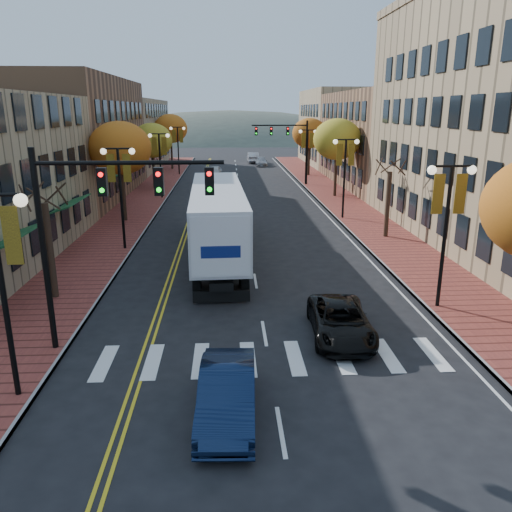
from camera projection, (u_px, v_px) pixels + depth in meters
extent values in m
plane|color=black|center=(274.00, 390.00, 15.01)|extent=(200.00, 200.00, 0.00)
cube|color=brown|center=(144.00, 201.00, 45.63)|extent=(4.00, 85.00, 0.15)
cube|color=brown|center=(338.00, 199.00, 46.61)|extent=(4.00, 85.00, 0.15)
cube|color=brown|center=(60.00, 139.00, 47.01)|extent=(12.00, 24.00, 11.00)
cube|color=#9E8966|center=(117.00, 134.00, 71.17)|extent=(12.00, 26.00, 9.50)
cube|color=brown|center=(407.00, 139.00, 54.84)|extent=(15.00, 24.00, 10.00)
cube|color=#9E8966|center=(357.00, 128.00, 75.77)|extent=(15.00, 20.00, 11.00)
cylinder|color=#382619|center=(50.00, 251.00, 21.55)|extent=(0.28, 0.28, 4.20)
cylinder|color=#382619|center=(123.00, 187.00, 36.77)|extent=(0.28, 0.28, 4.90)
ellipsoid|color=#C86517|center=(120.00, 148.00, 35.97)|extent=(4.48, 4.48, 3.81)
cylinder|color=#382619|center=(154.00, 166.00, 52.15)|extent=(0.28, 0.28, 4.55)
ellipsoid|color=gold|center=(152.00, 140.00, 51.40)|extent=(4.16, 4.16, 3.54)
cylinder|color=#382619|center=(172.00, 150.00, 69.32)|extent=(0.28, 0.28, 5.04)
ellipsoid|color=#C86517|center=(171.00, 129.00, 68.49)|extent=(4.61, 4.61, 3.92)
cylinder|color=#382619|center=(388.00, 204.00, 32.11)|extent=(0.28, 0.28, 4.20)
cylinder|color=#382619|center=(336.00, 170.00, 47.34)|extent=(0.28, 0.28, 4.90)
ellipsoid|color=gold|center=(337.00, 139.00, 46.53)|extent=(4.48, 4.48, 3.81)
cylinder|color=#382619|center=(309.00, 156.00, 62.68)|extent=(0.28, 0.28, 4.76)
ellipsoid|color=#C86517|center=(310.00, 133.00, 61.90)|extent=(4.35, 4.35, 3.70)
cylinder|color=black|center=(5.00, 303.00, 13.75)|extent=(0.16, 0.16, 6.00)
sphere|color=#FFF2CC|center=(21.00, 200.00, 12.99)|extent=(0.36, 0.36, 0.36)
cube|color=gold|center=(12.00, 236.00, 13.24)|extent=(0.45, 0.03, 1.60)
cylinder|color=black|center=(121.00, 201.00, 29.08)|extent=(0.16, 0.16, 6.00)
cylinder|color=black|center=(117.00, 149.00, 28.23)|extent=(1.60, 0.10, 0.10)
sphere|color=#FFF2CC|center=(103.00, 151.00, 28.23)|extent=(0.36, 0.36, 0.36)
sphere|color=#FFF2CC|center=(132.00, 151.00, 28.32)|extent=(0.36, 0.36, 0.36)
cube|color=gold|center=(111.00, 168.00, 28.52)|extent=(0.45, 0.03, 1.60)
cube|color=gold|center=(127.00, 168.00, 28.57)|extent=(0.45, 0.03, 1.60)
cylinder|color=black|center=(160.00, 167.00, 46.32)|extent=(0.16, 0.16, 6.00)
cylinder|color=black|center=(159.00, 134.00, 45.47)|extent=(1.60, 0.10, 0.10)
sphere|color=#FFF2CC|center=(150.00, 136.00, 45.47)|extent=(0.36, 0.36, 0.36)
sphere|color=#FFF2CC|center=(168.00, 135.00, 45.56)|extent=(0.36, 0.36, 0.36)
cube|color=gold|center=(154.00, 146.00, 45.76)|extent=(0.45, 0.03, 1.60)
cube|color=gold|center=(164.00, 146.00, 45.81)|extent=(0.45, 0.03, 1.60)
cylinder|color=black|center=(178.00, 151.00, 63.56)|extent=(0.16, 0.16, 6.00)
cylinder|color=black|center=(177.00, 127.00, 62.71)|extent=(1.60, 0.10, 0.10)
sphere|color=#FFF2CC|center=(171.00, 128.00, 62.71)|extent=(0.36, 0.36, 0.36)
sphere|color=#FFF2CC|center=(184.00, 128.00, 62.80)|extent=(0.36, 0.36, 0.36)
cube|color=gold|center=(174.00, 136.00, 63.00)|extent=(0.45, 0.03, 1.60)
cube|color=gold|center=(181.00, 136.00, 63.05)|extent=(0.45, 0.03, 1.60)
cylinder|color=black|center=(444.00, 240.00, 20.32)|extent=(0.16, 0.16, 6.00)
cylinder|color=black|center=(452.00, 166.00, 19.48)|extent=(1.60, 0.10, 0.10)
sphere|color=#FFF2CC|center=(432.00, 170.00, 19.48)|extent=(0.36, 0.36, 0.36)
sphere|color=#FFF2CC|center=(472.00, 170.00, 19.56)|extent=(0.36, 0.36, 0.36)
cube|color=gold|center=(438.00, 194.00, 19.76)|extent=(0.45, 0.03, 1.60)
cube|color=gold|center=(460.00, 194.00, 19.81)|extent=(0.45, 0.03, 1.60)
cylinder|color=black|center=(344.00, 180.00, 37.56)|extent=(0.16, 0.16, 6.00)
cylinder|color=black|center=(346.00, 140.00, 36.72)|extent=(1.60, 0.10, 0.10)
sphere|color=#FFF2CC|center=(335.00, 142.00, 36.72)|extent=(0.36, 0.36, 0.36)
sphere|color=#FFF2CC|center=(357.00, 142.00, 36.80)|extent=(0.36, 0.36, 0.36)
cube|color=gold|center=(340.00, 155.00, 37.00)|extent=(0.45, 0.03, 1.60)
cube|color=gold|center=(351.00, 155.00, 37.05)|extent=(0.45, 0.03, 1.60)
cylinder|color=black|center=(307.00, 158.00, 54.80)|extent=(0.16, 0.16, 6.00)
cylinder|color=black|center=(308.00, 130.00, 53.96)|extent=(1.60, 0.10, 0.10)
sphere|color=#FFF2CC|center=(301.00, 131.00, 53.96)|extent=(0.36, 0.36, 0.36)
sphere|color=#FFF2CC|center=(315.00, 131.00, 54.04)|extent=(0.36, 0.36, 0.36)
cube|color=gold|center=(304.00, 140.00, 54.24)|extent=(0.45, 0.03, 1.60)
cube|color=gold|center=(312.00, 140.00, 54.29)|extent=(0.45, 0.03, 1.60)
cylinder|color=black|center=(44.00, 255.00, 16.49)|extent=(0.20, 0.20, 7.00)
cylinder|color=black|center=(129.00, 163.00, 15.81)|extent=(6.00, 0.14, 0.14)
cube|color=black|center=(102.00, 182.00, 15.93)|extent=(0.30, 0.25, 0.90)
sphere|color=#FF0C0C|center=(100.00, 175.00, 15.73)|extent=(0.16, 0.16, 0.16)
cube|color=black|center=(159.00, 181.00, 16.03)|extent=(0.30, 0.25, 0.90)
sphere|color=#FF0C0C|center=(158.00, 174.00, 15.82)|extent=(0.16, 0.16, 0.16)
cube|color=black|center=(209.00, 181.00, 16.12)|extent=(0.30, 0.25, 0.90)
sphere|color=#FF0C0C|center=(209.00, 174.00, 15.91)|extent=(0.16, 0.16, 0.16)
cylinder|color=black|center=(306.00, 153.00, 54.66)|extent=(0.20, 0.20, 7.00)
cylinder|color=black|center=(280.00, 125.00, 53.65)|extent=(6.00, 0.14, 0.14)
cube|color=black|center=(288.00, 131.00, 53.87)|extent=(0.30, 0.25, 0.90)
sphere|color=#FF0C0C|center=(288.00, 129.00, 53.66)|extent=(0.16, 0.16, 0.16)
cube|color=black|center=(271.00, 131.00, 53.77)|extent=(0.30, 0.25, 0.90)
sphere|color=#FF0C0C|center=(271.00, 129.00, 53.56)|extent=(0.16, 0.16, 0.16)
cube|color=black|center=(256.00, 131.00, 53.68)|extent=(0.30, 0.25, 0.90)
sphere|color=#FF0C0C|center=(256.00, 129.00, 53.47)|extent=(0.16, 0.16, 0.16)
cube|color=black|center=(218.00, 246.00, 27.50)|extent=(1.50, 13.41, 0.36)
cube|color=silver|center=(218.00, 214.00, 26.99)|extent=(3.15, 13.47, 2.88)
cube|color=black|center=(216.00, 204.00, 35.14)|extent=(2.68, 3.18, 2.57)
cylinder|color=black|center=(197.00, 286.00, 22.39)|extent=(0.40, 1.04, 1.03)
cylinder|color=black|center=(245.00, 284.00, 22.58)|extent=(0.40, 1.04, 1.03)
cylinder|color=black|center=(197.00, 277.00, 23.57)|extent=(0.40, 1.04, 1.03)
cylinder|color=black|center=(243.00, 276.00, 23.76)|extent=(0.40, 1.04, 1.03)
cylinder|color=black|center=(201.00, 225.00, 34.19)|extent=(0.40, 1.04, 1.03)
cylinder|color=black|center=(232.00, 224.00, 34.38)|extent=(0.40, 1.04, 1.03)
cylinder|color=black|center=(201.00, 218.00, 36.36)|extent=(0.40, 1.04, 1.03)
cylinder|color=black|center=(231.00, 218.00, 36.55)|extent=(0.40, 1.04, 1.03)
imported|color=#0D1935|center=(227.00, 394.00, 13.54)|extent=(1.68, 4.37, 1.42)
imported|color=black|center=(340.00, 321.00, 18.39)|extent=(2.37, 4.69, 1.27)
imported|color=silver|center=(214.00, 171.00, 62.42)|extent=(2.05, 4.15, 1.36)
imported|color=#93949A|center=(261.00, 162.00, 74.68)|extent=(1.82, 4.27, 1.23)
imported|color=#B6B5BD|center=(253.00, 158.00, 79.36)|extent=(1.77, 4.85, 1.59)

